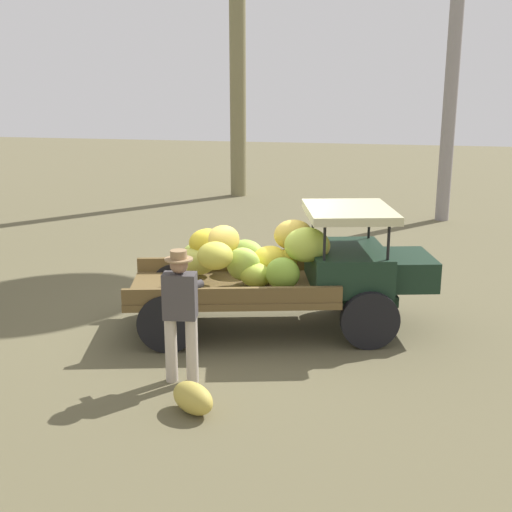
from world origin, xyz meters
name	(u,v)px	position (x,y,z in m)	size (l,w,h in m)	color
ground_plane	(240,321)	(0.00, 0.00, 0.00)	(60.00, 60.00, 0.00)	brown
truck	(290,269)	(0.79, -0.12, 0.94)	(4.66, 2.61, 1.85)	black
farmer	(180,308)	(-0.22, -2.19, 0.96)	(0.52, 0.48, 1.69)	#BDB0A1
loose_banana_bunch	(193,398)	(0.15, -2.95, 0.18)	(0.60, 0.32, 0.36)	gold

